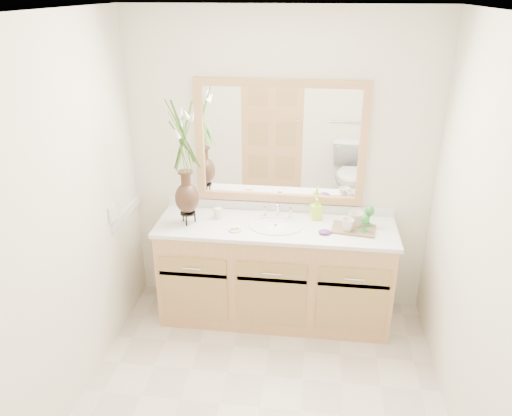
# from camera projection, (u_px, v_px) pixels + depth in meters

# --- Properties ---
(floor) EXTENTS (2.60, 2.60, 0.00)m
(floor) POSITION_uv_depth(u_px,v_px,m) (260.00, 407.00, 3.25)
(floor) COLOR beige
(floor) RESTS_ON ground
(ceiling) EXTENTS (2.40, 2.60, 0.02)m
(ceiling) POSITION_uv_depth(u_px,v_px,m) (262.00, 12.00, 2.27)
(ceiling) COLOR white
(ceiling) RESTS_ON wall_back
(wall_back) EXTENTS (2.40, 0.02, 2.40)m
(wall_back) POSITION_uv_depth(u_px,v_px,m) (280.00, 167.00, 3.94)
(wall_back) COLOR silver
(wall_back) RESTS_ON floor
(wall_left) EXTENTS (0.02, 2.60, 2.40)m
(wall_left) POSITION_uv_depth(u_px,v_px,m) (56.00, 233.00, 2.89)
(wall_left) COLOR silver
(wall_left) RESTS_ON floor
(wall_right) EXTENTS (0.02, 2.60, 2.40)m
(wall_right) POSITION_uv_depth(u_px,v_px,m) (487.00, 258.00, 2.62)
(wall_right) COLOR silver
(wall_right) RESTS_ON floor
(vanity) EXTENTS (1.80, 0.55, 0.80)m
(vanity) POSITION_uv_depth(u_px,v_px,m) (275.00, 273.00, 4.00)
(vanity) COLOR tan
(vanity) RESTS_ON floor
(counter) EXTENTS (1.84, 0.57, 0.03)m
(counter) POSITION_uv_depth(u_px,v_px,m) (276.00, 227.00, 3.83)
(counter) COLOR silver
(counter) RESTS_ON vanity
(sink) EXTENTS (0.38, 0.34, 0.23)m
(sink) POSITION_uv_depth(u_px,v_px,m) (275.00, 232.00, 3.83)
(sink) COLOR white
(sink) RESTS_ON counter
(mirror) EXTENTS (1.32, 0.04, 0.97)m
(mirror) POSITION_uv_depth(u_px,v_px,m) (280.00, 143.00, 3.83)
(mirror) COLOR white
(mirror) RESTS_ON wall_back
(switch_plate) EXTENTS (0.02, 0.12, 0.12)m
(switch_plate) POSITION_uv_depth(u_px,v_px,m) (113.00, 213.00, 3.68)
(switch_plate) COLOR white
(switch_plate) RESTS_ON wall_left
(flower_vase) EXTENTS (0.21, 0.21, 0.88)m
(flower_vase) POSITION_uv_depth(u_px,v_px,m) (184.00, 149.00, 3.62)
(flower_vase) COLOR black
(flower_vase) RESTS_ON counter
(tumbler) EXTENTS (0.06, 0.06, 0.08)m
(tumbler) POSITION_uv_depth(u_px,v_px,m) (218.00, 213.00, 3.93)
(tumbler) COLOR beige
(tumbler) RESTS_ON counter
(soap_dish) EXTENTS (0.10, 0.10, 0.03)m
(soap_dish) POSITION_uv_depth(u_px,v_px,m) (235.00, 229.00, 3.74)
(soap_dish) COLOR beige
(soap_dish) RESTS_ON counter
(soap_bottle) EXTENTS (0.09, 0.09, 0.16)m
(soap_bottle) POSITION_uv_depth(u_px,v_px,m) (316.00, 210.00, 3.90)
(soap_bottle) COLOR #B1ED37
(soap_bottle) RESTS_ON counter
(purple_dish) EXTENTS (0.10, 0.09, 0.03)m
(purple_dish) POSITION_uv_depth(u_px,v_px,m) (325.00, 232.00, 3.69)
(purple_dish) COLOR #562776
(purple_dish) RESTS_ON counter
(tray) EXTENTS (0.35, 0.26, 0.02)m
(tray) POSITION_uv_depth(u_px,v_px,m) (353.00, 229.00, 3.75)
(tray) COLOR brown
(tray) RESTS_ON counter
(mug_left) EXTENTS (0.13, 0.12, 0.10)m
(mug_left) POSITION_uv_depth(u_px,v_px,m) (347.00, 224.00, 3.70)
(mug_left) COLOR beige
(mug_left) RESTS_ON tray
(mug_right) EXTENTS (0.15, 0.15, 0.11)m
(mug_right) POSITION_uv_depth(u_px,v_px,m) (356.00, 218.00, 3.77)
(mug_right) COLOR beige
(mug_right) RESTS_ON tray
(goblet_front) EXTENTS (0.06, 0.06, 0.13)m
(goblet_front) POSITION_uv_depth(u_px,v_px,m) (365.00, 220.00, 3.66)
(goblet_front) COLOR #28792D
(goblet_front) RESTS_ON tray
(goblet_back) EXTENTS (0.07, 0.07, 0.16)m
(goblet_back) POSITION_uv_depth(u_px,v_px,m) (370.00, 212.00, 3.75)
(goblet_back) COLOR #28792D
(goblet_back) RESTS_ON tray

